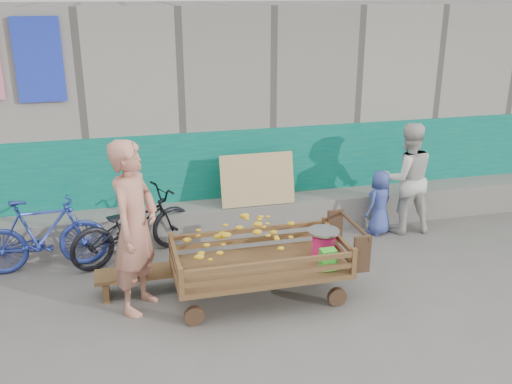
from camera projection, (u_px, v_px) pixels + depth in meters
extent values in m
plane|color=#585650|center=(283.00, 324.00, 5.76)|extent=(80.00, 80.00, 0.00)
cube|color=gray|center=(210.00, 103.00, 9.00)|extent=(12.00, 3.00, 3.00)
cube|color=#046663|center=(230.00, 180.00, 7.89)|extent=(12.00, 0.03, 1.40)
cube|color=slate|center=(234.00, 218.00, 7.83)|extent=(12.00, 0.50, 0.45)
cube|color=tan|center=(258.00, 180.00, 7.59)|extent=(1.00, 0.19, 0.68)
cube|color=blue|center=(39.00, 60.00, 6.76)|extent=(0.55, 0.03, 1.00)
cube|color=#4F311F|center=(260.00, 267.00, 6.11)|extent=(1.84, 0.92, 0.05)
cylinder|color=#3B2219|center=(194.00, 316.00, 5.71)|extent=(0.20, 0.06, 0.20)
cube|color=#4F311F|center=(181.00, 282.00, 5.45)|extent=(0.05, 0.05, 0.29)
cylinder|color=#3B2219|center=(185.00, 284.00, 6.33)|extent=(0.20, 0.06, 0.20)
cube|color=#4F311F|center=(171.00, 245.00, 6.24)|extent=(0.05, 0.05, 0.29)
cylinder|color=#3B2219|center=(337.00, 297.00, 6.07)|extent=(0.20, 0.06, 0.20)
cube|color=#4F311F|center=(354.00, 261.00, 5.86)|extent=(0.05, 0.05, 0.29)
cylinder|color=#3B2219|center=(315.00, 268.00, 6.69)|extent=(0.20, 0.06, 0.20)
cube|color=#4F311F|center=(324.00, 229.00, 6.65)|extent=(0.05, 0.05, 0.29)
cube|color=#4F311F|center=(271.00, 275.00, 5.67)|extent=(1.78, 0.04, 0.05)
cube|color=#4F311F|center=(271.00, 264.00, 5.63)|extent=(1.78, 0.04, 0.05)
cube|color=#4F311F|center=(250.00, 240.00, 6.46)|extent=(1.78, 0.04, 0.05)
cube|color=#4F311F|center=(250.00, 230.00, 6.41)|extent=(1.78, 0.04, 0.05)
cube|color=#4F311F|center=(176.00, 266.00, 5.86)|extent=(0.04, 0.86, 0.05)
cube|color=#4F311F|center=(175.00, 255.00, 5.82)|extent=(0.04, 0.86, 0.05)
cube|color=#4F311F|center=(338.00, 247.00, 6.27)|extent=(0.04, 0.86, 0.05)
cube|color=#4F311F|center=(338.00, 237.00, 6.23)|extent=(0.04, 0.86, 0.05)
cylinder|color=#3B2219|center=(355.00, 224.00, 6.23)|extent=(0.04, 0.82, 0.04)
cube|color=#3B2219|center=(335.00, 227.00, 6.61)|extent=(0.18, 0.04, 0.41)
cube|color=#3B2219|center=(362.00, 254.00, 5.92)|extent=(0.18, 0.04, 0.41)
ellipsoid|color=gold|center=(250.00, 247.00, 6.00)|extent=(1.33, 0.72, 0.45)
cylinder|color=#F72071|center=(323.00, 247.00, 6.22)|extent=(0.25, 0.25, 0.27)
cylinder|color=silver|center=(324.00, 235.00, 6.17)|extent=(0.03, 0.03, 0.06)
cylinder|color=silver|center=(324.00, 231.00, 6.16)|extent=(0.35, 0.35, 0.02)
cube|color=green|center=(328.00, 259.00, 5.95)|extent=(0.16, 0.12, 0.22)
cube|color=#4F311F|center=(146.00, 272.00, 6.27)|extent=(1.10, 0.33, 0.04)
cube|color=#4F311F|center=(106.00, 289.00, 6.22)|extent=(0.07, 0.31, 0.22)
cube|color=#4F311F|center=(186.00, 279.00, 6.42)|extent=(0.07, 0.31, 0.22)
imported|color=tan|center=(135.00, 228.00, 5.76)|extent=(0.71, 0.80, 1.83)
imported|color=silver|center=(407.00, 178.00, 7.74)|extent=(0.79, 0.64, 1.54)
imported|color=#3A4C9D|center=(380.00, 202.00, 7.77)|extent=(0.53, 0.46, 0.91)
imported|color=black|center=(133.00, 226.00, 7.04)|extent=(1.73, 1.20, 0.86)
imported|color=#2A3C9D|center=(43.00, 235.00, 6.74)|extent=(1.52, 0.48, 0.91)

